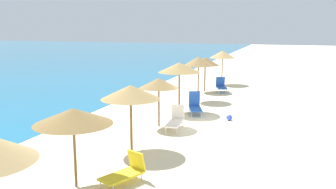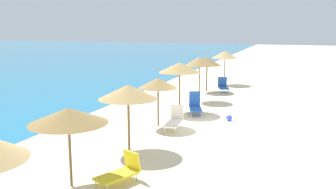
{
  "view_description": "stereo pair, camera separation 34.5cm",
  "coord_description": "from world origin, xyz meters",
  "px_view_note": "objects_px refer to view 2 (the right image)",
  "views": [
    {
      "loc": [
        -17.65,
        -3.76,
        4.88
      ],
      "look_at": [
        1.32,
        2.65,
        1.19
      ],
      "focal_mm": 40.46,
      "sensor_mm": 36.0,
      "label": 1
    },
    {
      "loc": [
        -17.54,
        -4.08,
        4.88
      ],
      "look_at": [
        1.32,
        2.65,
        1.19
      ],
      "focal_mm": 40.46,
      "sensor_mm": 36.0,
      "label": 2
    }
  ],
  "objects_px": {
    "beach_umbrella_7": "(225,54)",
    "lounge_chair_2": "(195,105)",
    "beach_umbrella_4": "(180,68)",
    "lounge_chair_1": "(175,120)",
    "beach_umbrella_3": "(158,83)",
    "beach_ball": "(229,118)",
    "beach_umbrella_1": "(68,116)",
    "lounge_chair_0": "(223,86)",
    "beach_umbrella_5": "(200,61)",
    "beach_umbrella_6": "(207,61)",
    "beach_umbrella_2": "(128,92)",
    "lounge_chair_3": "(121,171)"
  },
  "relations": [
    {
      "from": "beach_umbrella_7",
      "to": "lounge_chair_2",
      "type": "bearing_deg",
      "value": -176.93
    },
    {
      "from": "beach_umbrella_4",
      "to": "lounge_chair_1",
      "type": "distance_m",
      "value": 4.3
    },
    {
      "from": "beach_umbrella_3",
      "to": "beach_ball",
      "type": "height_order",
      "value": "beach_umbrella_3"
    },
    {
      "from": "beach_umbrella_1",
      "to": "lounge_chair_0",
      "type": "height_order",
      "value": "beach_umbrella_1"
    },
    {
      "from": "beach_umbrella_5",
      "to": "beach_umbrella_6",
      "type": "relative_size",
      "value": 1.13
    },
    {
      "from": "lounge_chair_0",
      "to": "beach_ball",
      "type": "xyz_separation_m",
      "value": [
        -8.36,
        -2.02,
        -0.29
      ]
    },
    {
      "from": "beach_umbrella_2",
      "to": "lounge_chair_1",
      "type": "bearing_deg",
      "value": -12.58
    },
    {
      "from": "beach_umbrella_1",
      "to": "beach_umbrella_2",
      "type": "height_order",
      "value": "beach_umbrella_2"
    },
    {
      "from": "lounge_chair_0",
      "to": "lounge_chair_1",
      "type": "distance_m",
      "value": 10.91
    },
    {
      "from": "beach_umbrella_4",
      "to": "lounge_chair_2",
      "type": "xyz_separation_m",
      "value": [
        -0.16,
        -0.98,
        -2.06
      ]
    },
    {
      "from": "beach_umbrella_7",
      "to": "lounge_chair_2",
      "type": "distance_m",
      "value": 11.39
    },
    {
      "from": "beach_umbrella_2",
      "to": "beach_umbrella_6",
      "type": "distance_m",
      "value": 14.11
    },
    {
      "from": "beach_umbrella_1",
      "to": "beach_umbrella_7",
      "type": "height_order",
      "value": "beach_umbrella_7"
    },
    {
      "from": "beach_umbrella_1",
      "to": "lounge_chair_2",
      "type": "relative_size",
      "value": 1.47
    },
    {
      "from": "beach_umbrella_2",
      "to": "lounge_chair_2",
      "type": "xyz_separation_m",
      "value": [
        6.87,
        -0.79,
        -1.85
      ]
    },
    {
      "from": "beach_umbrella_3",
      "to": "lounge_chair_1",
      "type": "xyz_separation_m",
      "value": [
        -0.38,
        -0.97,
        -1.65
      ]
    },
    {
      "from": "beach_umbrella_5",
      "to": "beach_umbrella_7",
      "type": "bearing_deg",
      "value": -1.31
    },
    {
      "from": "beach_umbrella_4",
      "to": "lounge_chair_3",
      "type": "xyz_separation_m",
      "value": [
        -9.98,
        -1.3,
        -2.16
      ]
    },
    {
      "from": "beach_umbrella_5",
      "to": "lounge_chair_0",
      "type": "height_order",
      "value": "beach_umbrella_5"
    },
    {
      "from": "lounge_chair_2",
      "to": "beach_ball",
      "type": "distance_m",
      "value": 2.31
    },
    {
      "from": "beach_umbrella_1",
      "to": "beach_umbrella_6",
      "type": "xyz_separation_m",
      "value": [
        17.8,
        0.15,
        0.02
      ]
    },
    {
      "from": "lounge_chair_0",
      "to": "lounge_chair_2",
      "type": "bearing_deg",
      "value": 69.51
    },
    {
      "from": "lounge_chair_1",
      "to": "lounge_chair_2",
      "type": "distance_m",
      "value": 3.5
    },
    {
      "from": "beach_umbrella_1",
      "to": "beach_umbrella_5",
      "type": "xyz_separation_m",
      "value": [
        14.29,
        -0.22,
        0.35
      ]
    },
    {
      "from": "beach_umbrella_2",
      "to": "beach_ball",
      "type": "bearing_deg",
      "value": -25.85
    },
    {
      "from": "beach_umbrella_3",
      "to": "beach_ball",
      "type": "distance_m",
      "value": 4.25
    },
    {
      "from": "beach_umbrella_4",
      "to": "lounge_chair_2",
      "type": "height_order",
      "value": "beach_umbrella_4"
    },
    {
      "from": "beach_umbrella_5",
      "to": "lounge_chair_1",
      "type": "relative_size",
      "value": 1.71
    },
    {
      "from": "beach_umbrella_1",
      "to": "lounge_chair_1",
      "type": "xyz_separation_m",
      "value": [
        7.07,
        -0.96,
        -1.74
      ]
    },
    {
      "from": "beach_umbrella_2",
      "to": "beach_umbrella_7",
      "type": "xyz_separation_m",
      "value": [
        18.07,
        -0.19,
        0.14
      ]
    },
    {
      "from": "beach_umbrella_1",
      "to": "beach_umbrella_3",
      "type": "distance_m",
      "value": 7.45
    },
    {
      "from": "beach_umbrella_5",
      "to": "lounge_chair_2",
      "type": "height_order",
      "value": "beach_umbrella_5"
    },
    {
      "from": "beach_umbrella_2",
      "to": "lounge_chair_1",
      "type": "height_order",
      "value": "beach_umbrella_2"
    },
    {
      "from": "beach_umbrella_4",
      "to": "beach_umbrella_6",
      "type": "height_order",
      "value": "beach_umbrella_4"
    },
    {
      "from": "lounge_chair_2",
      "to": "lounge_chair_3",
      "type": "bearing_deg",
      "value": 71.53
    },
    {
      "from": "beach_umbrella_6",
      "to": "lounge_chair_2",
      "type": "xyz_separation_m",
      "value": [
        -7.23,
        -1.14,
        -1.76
      ]
    },
    {
      "from": "lounge_chair_3",
      "to": "beach_ball",
      "type": "xyz_separation_m",
      "value": [
        8.87,
        -1.75,
        -0.21
      ]
    },
    {
      "from": "beach_ball",
      "to": "beach_umbrella_6",
      "type": "bearing_deg",
      "value": 21.47
    },
    {
      "from": "lounge_chair_1",
      "to": "lounge_chair_2",
      "type": "height_order",
      "value": "lounge_chair_2"
    },
    {
      "from": "beach_umbrella_1",
      "to": "beach_umbrella_4",
      "type": "distance_m",
      "value": 10.74
    },
    {
      "from": "beach_umbrella_4",
      "to": "lounge_chair_2",
      "type": "bearing_deg",
      "value": -99.53
    },
    {
      "from": "beach_umbrella_2",
      "to": "beach_umbrella_6",
      "type": "xyz_separation_m",
      "value": [
        14.11,
        0.35,
        -0.1
      ]
    },
    {
      "from": "beach_umbrella_3",
      "to": "beach_umbrella_2",
      "type": "bearing_deg",
      "value": -176.74
    },
    {
      "from": "beach_umbrella_1",
      "to": "beach_umbrella_4",
      "type": "height_order",
      "value": "beach_umbrella_4"
    },
    {
      "from": "beach_umbrella_3",
      "to": "lounge_chair_1",
      "type": "relative_size",
      "value": 1.42
    },
    {
      "from": "lounge_chair_0",
      "to": "lounge_chair_3",
      "type": "relative_size",
      "value": 0.96
    },
    {
      "from": "beach_umbrella_3",
      "to": "beach_umbrella_5",
      "type": "bearing_deg",
      "value": -1.97
    },
    {
      "from": "beach_umbrella_3",
      "to": "lounge_chair_3",
      "type": "bearing_deg",
      "value": -168.75
    },
    {
      "from": "beach_umbrella_2",
      "to": "lounge_chair_3",
      "type": "relative_size",
      "value": 1.65
    },
    {
      "from": "beach_umbrella_2",
      "to": "beach_umbrella_1",
      "type": "bearing_deg",
      "value": 176.86
    }
  ]
}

